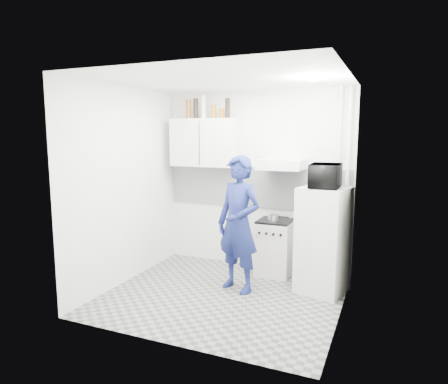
% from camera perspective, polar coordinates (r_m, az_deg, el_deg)
% --- Properties ---
extents(floor, '(2.80, 2.80, 0.00)m').
position_cam_1_polar(floor, '(5.09, -0.23, -14.59)').
color(floor, slate).
rests_on(floor, ground).
extents(ceiling, '(2.80, 2.80, 0.00)m').
position_cam_1_polar(ceiling, '(4.73, -0.25, 15.82)').
color(ceiling, white).
rests_on(ceiling, wall_back).
extents(wall_back, '(2.80, 0.00, 2.80)m').
position_cam_1_polar(wall_back, '(5.90, 4.58, 1.67)').
color(wall_back, white).
rests_on(wall_back, floor).
extents(wall_left, '(0.00, 2.60, 2.60)m').
position_cam_1_polar(wall_left, '(5.44, -13.91, 0.88)').
color(wall_left, white).
rests_on(wall_left, floor).
extents(wall_right, '(0.00, 2.60, 2.60)m').
position_cam_1_polar(wall_right, '(4.38, 16.82, -1.02)').
color(wall_right, white).
rests_on(wall_right, floor).
extents(person, '(0.73, 0.59, 1.72)m').
position_cam_1_polar(person, '(5.03, 2.10, -4.59)').
color(person, navy).
rests_on(person, floor).
extents(stove, '(0.47, 0.47, 0.76)m').
position_cam_1_polar(stove, '(5.74, 7.23, -7.96)').
color(stove, silver).
rests_on(stove, floor).
extents(fridge, '(0.66, 0.66, 1.33)m').
position_cam_1_polar(fridge, '(5.17, 13.98, -6.70)').
color(fridge, silver).
rests_on(fridge, floor).
extents(stove_top, '(0.45, 0.45, 0.03)m').
position_cam_1_polar(stove_top, '(5.64, 7.30, -4.13)').
color(stove_top, black).
rests_on(stove_top, stove).
extents(saucepan, '(0.15, 0.15, 0.09)m').
position_cam_1_polar(saucepan, '(5.58, 7.07, -3.67)').
color(saucepan, silver).
rests_on(saucepan, stove_top).
extents(microwave, '(0.54, 0.37, 0.29)m').
position_cam_1_polar(microwave, '(5.02, 14.31, 2.28)').
color(microwave, black).
rests_on(microwave, fridge).
extents(bottle_b, '(0.07, 0.07, 0.28)m').
position_cam_1_polar(bottle_b, '(6.11, -5.10, 11.69)').
color(bottle_b, brown).
rests_on(bottle_b, upper_cabinet).
extents(bottle_c, '(0.07, 0.07, 0.30)m').
position_cam_1_polar(bottle_c, '(6.05, -4.05, 11.79)').
color(bottle_c, black).
rests_on(bottle_c, upper_cabinet).
extents(bottle_d, '(0.08, 0.08, 0.34)m').
position_cam_1_polar(bottle_d, '(5.99, -2.95, 12.04)').
color(bottle_d, '#B2B7BC').
rests_on(bottle_d, upper_cabinet).
extents(canister_a, '(0.08, 0.08, 0.19)m').
position_cam_1_polar(canister_a, '(5.92, -1.48, 11.39)').
color(canister_a, brown).
rests_on(canister_a, upper_cabinet).
extents(canister_b, '(0.07, 0.07, 0.14)m').
position_cam_1_polar(canister_b, '(5.87, -0.29, 11.16)').
color(canister_b, brown).
rests_on(canister_b, upper_cabinet).
extents(bottle_e, '(0.07, 0.07, 0.28)m').
position_cam_1_polar(bottle_e, '(5.84, 0.51, 11.86)').
color(bottle_e, black).
rests_on(bottle_e, upper_cabinet).
extents(upper_cabinet, '(1.00, 0.35, 0.70)m').
position_cam_1_polar(upper_cabinet, '(5.98, -2.78, 7.07)').
color(upper_cabinet, silver).
rests_on(upper_cabinet, wall_back).
extents(range_hood, '(0.60, 0.50, 0.14)m').
position_cam_1_polar(range_hood, '(5.50, 8.24, 3.95)').
color(range_hood, silver).
rests_on(range_hood, wall_back).
extents(backsplash, '(2.74, 0.03, 0.60)m').
position_cam_1_polar(backsplash, '(5.89, 4.52, 0.69)').
color(backsplash, white).
rests_on(backsplash, wall_back).
extents(pipe_a, '(0.05, 0.05, 2.60)m').
position_cam_1_polar(pipe_a, '(5.55, 17.15, 0.89)').
color(pipe_a, silver).
rests_on(pipe_a, floor).
extents(pipe_b, '(0.04, 0.04, 2.60)m').
position_cam_1_polar(pipe_b, '(5.56, 15.92, 0.96)').
color(pipe_b, silver).
rests_on(pipe_b, floor).
extents(ceiling_spot_fixture, '(0.10, 0.10, 0.02)m').
position_cam_1_polar(ceiling_spot_fixture, '(4.62, 12.69, 15.42)').
color(ceiling_spot_fixture, white).
rests_on(ceiling_spot_fixture, ceiling).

